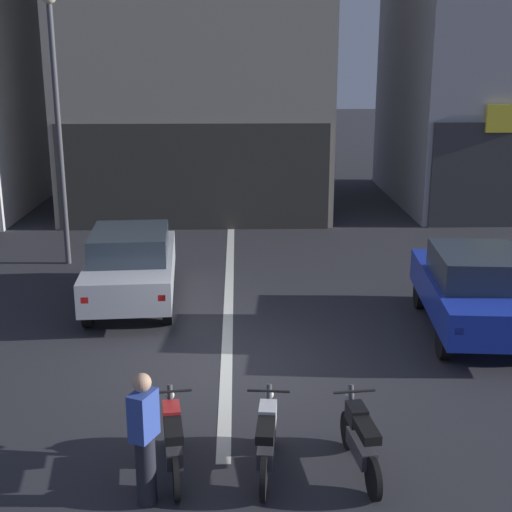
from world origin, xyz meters
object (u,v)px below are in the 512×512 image
object	(u,v)px
motorcycle_white_row_left_mid	(267,438)
car_silver_crossing_near	(131,264)
person_by_motorcycles	(145,438)
motorcycle_red_row_leftmost	(173,439)
car_blue_parked_kerbside	(475,288)
motorcycle_black_row_centre	(360,439)
street_lamp	(56,102)

from	to	relation	value
motorcycle_white_row_left_mid	car_silver_crossing_near	bearing A→B (deg)	112.14
car_silver_crossing_near	person_by_motorcycles	bearing A→B (deg)	-80.65
motorcycle_white_row_left_mid	motorcycle_red_row_leftmost	bearing A→B (deg)	179.02
car_blue_parked_kerbside	motorcycle_black_row_centre	size ratio (longest dim) A/B	2.54
car_blue_parked_kerbside	motorcycle_red_row_leftmost	distance (m)	7.03
person_by_motorcycles	street_lamp	bearing A→B (deg)	107.73
car_silver_crossing_near	motorcycle_red_row_leftmost	bearing A→B (deg)	-77.47
motorcycle_red_row_leftmost	person_by_motorcycles	size ratio (longest dim) A/B	1.00
car_silver_crossing_near	motorcycle_red_row_leftmost	world-z (taller)	car_silver_crossing_near
motorcycle_white_row_left_mid	motorcycle_black_row_centre	xyz separation A→B (m)	(1.18, -0.04, 0.00)
motorcycle_red_row_leftmost	person_by_motorcycles	xyz separation A→B (m)	(-0.26, -0.65, 0.40)
motorcycle_black_row_centre	car_blue_parked_kerbside	bearing A→B (deg)	57.67
street_lamp	motorcycle_red_row_leftmost	size ratio (longest dim) A/B	3.99
car_blue_parked_kerbside	motorcycle_white_row_left_mid	bearing A→B (deg)	-131.82
car_blue_parked_kerbside	person_by_motorcycles	world-z (taller)	person_by_motorcycles
motorcycle_white_row_left_mid	person_by_motorcycles	size ratio (longest dim) A/B	1.00
motorcycle_black_row_centre	person_by_motorcycles	distance (m)	2.72
car_silver_crossing_near	person_by_motorcycles	distance (m)	7.14
motorcycle_red_row_leftmost	motorcycle_black_row_centre	xyz separation A→B (m)	(2.37, -0.06, 0.00)
car_silver_crossing_near	street_lamp	bearing A→B (deg)	123.83
motorcycle_white_row_left_mid	motorcycle_black_row_centre	distance (m)	1.18
car_silver_crossing_near	motorcycle_red_row_leftmost	size ratio (longest dim) A/B	2.53
street_lamp	motorcycle_black_row_centre	world-z (taller)	street_lamp
car_blue_parked_kerbside	car_silver_crossing_near	bearing A→B (deg)	165.02
car_blue_parked_kerbside	motorcycle_red_row_leftmost	xyz separation A→B (m)	(-5.31, -4.59, -0.43)
car_blue_parked_kerbside	street_lamp	xyz separation A→B (m)	(-8.82, 4.92, 3.16)
car_silver_crossing_near	street_lamp	world-z (taller)	street_lamp
motorcycle_red_row_leftmost	motorcycle_white_row_left_mid	xyz separation A→B (m)	(1.19, -0.02, 0.00)
motorcycle_red_row_leftmost	motorcycle_white_row_left_mid	size ratio (longest dim) A/B	1.00
motorcycle_red_row_leftmost	motorcycle_white_row_left_mid	bearing A→B (deg)	-0.98
motorcycle_red_row_leftmost	motorcycle_black_row_centre	bearing A→B (deg)	-1.51
motorcycle_red_row_leftmost	street_lamp	bearing A→B (deg)	110.26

